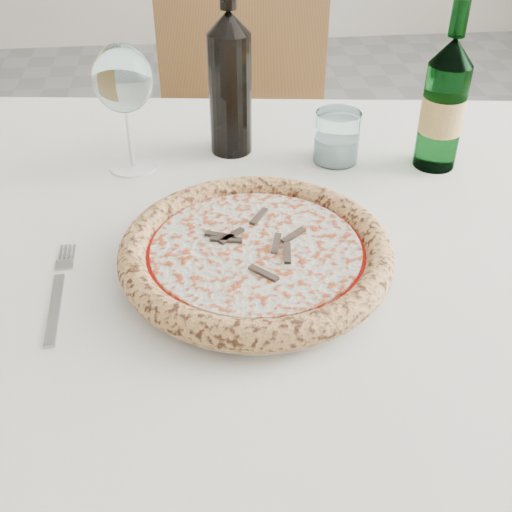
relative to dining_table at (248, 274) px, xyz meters
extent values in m
cube|color=gray|center=(-0.11, 0.18, -0.68)|extent=(5.00, 6.00, 0.02)
cube|color=brown|center=(0.00, 0.00, 0.06)|extent=(1.54, 1.01, 0.04)
cube|color=white|center=(0.00, 0.00, 0.08)|extent=(1.61, 1.07, 0.01)
cube|color=white|center=(0.00, 0.44, -0.03)|extent=(1.50, 0.01, 0.22)
cube|color=brown|center=(0.08, 0.69, -0.22)|extent=(0.43, 0.43, 0.04)
cube|color=brown|center=(0.08, 0.89, 0.03)|extent=(0.43, 0.04, 0.46)
cylinder|color=brown|center=(0.26, 0.88, -0.46)|extent=(0.04, 0.04, 0.43)
cylinder|color=brown|center=(0.26, 0.51, -0.46)|extent=(0.04, 0.04, 0.43)
cylinder|color=brown|center=(-0.11, 0.88, -0.46)|extent=(0.04, 0.04, 0.43)
cylinder|color=brown|center=(-0.11, 0.51, -0.46)|extent=(0.04, 0.04, 0.43)
cylinder|color=white|center=(0.00, -0.10, 0.09)|extent=(0.30, 0.30, 0.01)
torus|color=white|center=(0.00, -0.10, 0.10)|extent=(0.30, 0.30, 0.01)
cylinder|color=#E5A26C|center=(0.00, -0.10, 0.10)|extent=(0.33, 0.33, 0.01)
torus|color=#E2A35C|center=(0.00, -0.10, 0.11)|extent=(0.34, 0.34, 0.03)
cylinder|color=#C80007|center=(0.00, -0.10, 0.11)|extent=(0.28, 0.28, 0.00)
cylinder|color=white|center=(0.00, -0.10, 0.12)|extent=(0.26, 0.26, 0.00)
cube|color=brown|center=(0.03, -0.10, 0.12)|extent=(0.04, 0.01, 0.00)
cube|color=brown|center=(0.04, -0.06, 0.12)|extent=(0.03, 0.03, 0.00)
cube|color=brown|center=(0.00, -0.03, 0.12)|extent=(0.01, 0.04, 0.00)
cube|color=brown|center=(-0.03, -0.07, 0.12)|extent=(0.03, 0.03, 0.00)
cube|color=brown|center=(-0.06, -0.10, 0.12)|extent=(0.04, 0.01, 0.00)
cube|color=brown|center=(-0.06, -0.16, 0.12)|extent=(0.03, 0.03, 0.00)
cube|color=brown|center=(0.00, -0.14, 0.12)|extent=(0.01, 0.04, 0.00)
cube|color=brown|center=(0.05, -0.15, 0.12)|extent=(0.03, 0.03, 0.00)
cube|color=#999999|center=(-0.24, -0.15, 0.09)|extent=(0.02, 0.13, 0.00)
cube|color=#999999|center=(-0.24, -0.07, 0.09)|extent=(0.02, 0.02, 0.00)
cylinder|color=#999999|center=(-0.25, -0.05, 0.09)|extent=(0.00, 0.03, 0.00)
cylinder|color=#999999|center=(-0.24, -0.05, 0.09)|extent=(0.00, 0.03, 0.00)
cylinder|color=#999999|center=(-0.24, -0.05, 0.09)|extent=(0.00, 0.03, 0.00)
cylinder|color=#999999|center=(-0.23, -0.05, 0.09)|extent=(0.00, 0.03, 0.00)
cylinder|color=white|center=(-0.16, 0.19, 0.09)|extent=(0.07, 0.07, 0.00)
cylinder|color=white|center=(-0.16, 0.19, 0.14)|extent=(0.01, 0.01, 0.10)
ellipsoid|color=white|center=(-0.16, 0.19, 0.23)|extent=(0.09, 0.09, 0.10)
cylinder|color=white|center=(0.16, 0.17, 0.12)|extent=(0.07, 0.07, 0.08)
cylinder|color=white|center=(0.16, 0.17, 0.11)|extent=(0.06, 0.06, 0.04)
cylinder|color=#378148|center=(0.31, 0.14, 0.17)|extent=(0.06, 0.06, 0.16)
cone|color=#378148|center=(0.31, 0.14, 0.27)|extent=(0.06, 0.06, 0.04)
cylinder|color=#378148|center=(0.31, 0.14, 0.31)|extent=(0.02, 0.02, 0.05)
cylinder|color=#E8D96D|center=(0.31, 0.14, 0.17)|extent=(0.07, 0.07, 0.06)
cylinder|color=black|center=(0.00, 0.23, 0.18)|extent=(0.07, 0.07, 0.19)
cone|color=black|center=(0.00, 0.23, 0.29)|extent=(0.07, 0.07, 0.03)
camera|label=1|loc=(-0.07, -0.73, 0.57)|focal=45.00mm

